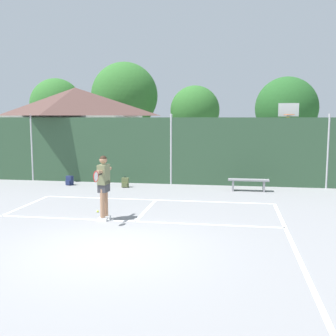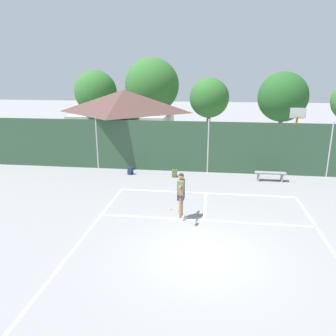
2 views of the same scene
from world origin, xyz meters
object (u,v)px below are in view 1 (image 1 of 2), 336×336
at_px(basketball_hoop, 288,131).
at_px(tennis_player, 104,182).
at_px(backpack_navy, 70,181).
at_px(courtside_bench, 248,182).
at_px(backpack_olive, 125,183).
at_px(tennis_ball, 98,211).

relative_size(basketball_hoop, tennis_player, 1.91).
xyz_separation_m(tennis_player, backpack_navy, (-3.38, 5.52, -0.92)).
height_order(basketball_hoop, tennis_player, basketball_hoop).
bearing_deg(backpack_navy, courtside_bench, -1.59).
xyz_separation_m(backpack_olive, courtside_bench, (5.07, -0.06, 0.17)).
relative_size(backpack_olive, courtside_bench, 0.29).
bearing_deg(courtside_bench, tennis_ball, -136.71).
bearing_deg(basketball_hoop, backpack_olive, -156.62).
relative_size(basketball_hoop, backpack_olive, 7.67).
relative_size(backpack_navy, backpack_olive, 1.00).
bearing_deg(tennis_ball, backpack_olive, 94.52).
xyz_separation_m(tennis_ball, courtside_bench, (4.71, 4.44, 0.33)).
distance_m(tennis_player, tennis_ball, 1.47).
bearing_deg(basketball_hoop, backpack_navy, -163.27).
bearing_deg(tennis_ball, tennis_player, -60.19).
bearing_deg(backpack_navy, backpack_olive, -3.34).
xyz_separation_m(basketball_hoop, backpack_olive, (-6.88, -2.97, -2.12)).
distance_m(basketball_hoop, tennis_player, 10.36).
bearing_deg(basketball_hoop, tennis_ball, -131.10).
height_order(tennis_player, tennis_ball, tennis_player).
distance_m(tennis_player, backpack_navy, 6.54).
distance_m(backpack_olive, courtside_bench, 5.07).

